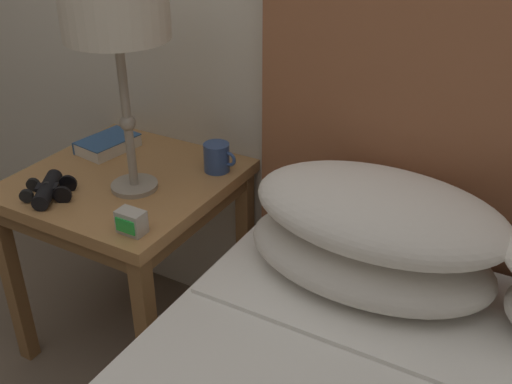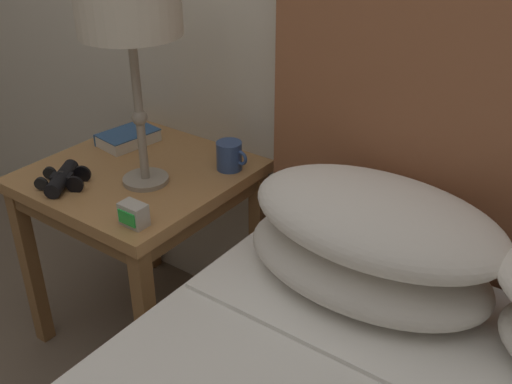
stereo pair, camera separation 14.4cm
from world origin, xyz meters
name	(u,v)px [view 1 (the left image)]	position (x,y,z in m)	size (l,w,h in m)	color
nightstand	(127,200)	(-0.55, 0.60, 0.52)	(0.58, 0.58, 0.60)	#AD7A47
table_lamp	(114,3)	(-0.47, 0.56, 1.10)	(0.26, 0.26, 0.62)	gray
book_on_nightstand	(107,144)	(-0.71, 0.72, 0.62)	(0.14, 0.19, 0.04)	silver
binoculars_pair	(48,189)	(-0.64, 0.41, 0.62)	(0.16, 0.16, 0.05)	black
coffee_mug	(217,157)	(-0.33, 0.77, 0.64)	(0.10, 0.08, 0.08)	#334C84
alarm_clock	(131,222)	(-0.33, 0.38, 0.63)	(0.07, 0.05, 0.06)	#B7B2A8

